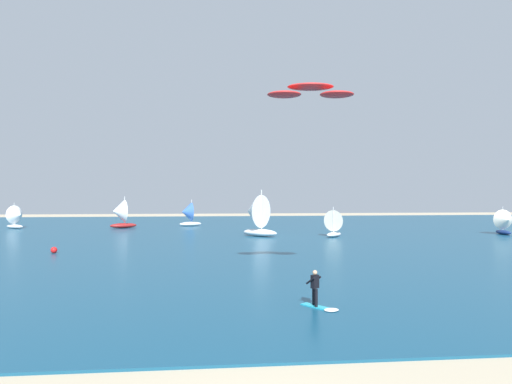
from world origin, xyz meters
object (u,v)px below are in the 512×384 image
kitesurfer (318,294)px  kite (310,91)px  sailboat_heeled_over (336,223)px  sailboat_center_horizon (17,217)px  sailboat_anchored_offshore (255,215)px  sailboat_mid_right (187,214)px  marker_buoy (54,250)px  sailboat_outermost (120,214)px  sailboat_far_right (505,222)px

kitesurfer → kite: (0.99, 6.02, 10.56)m
sailboat_heeled_over → sailboat_center_horizon: sailboat_center_horizon is taller
sailboat_heeled_over → sailboat_center_horizon: bearing=158.9°
kitesurfer → sailboat_center_horizon: bearing=123.6°
sailboat_anchored_offshore → sailboat_mid_right: sailboat_anchored_offshore is taller
kite → sailboat_center_horizon: kite is taller
sailboat_center_horizon → marker_buoy: bearing=-63.0°
sailboat_heeled_over → sailboat_outermost: (-28.33, 16.02, 0.52)m
sailboat_mid_right → sailboat_center_horizon: sailboat_mid_right is taller
sailboat_anchored_offshore → sailboat_center_horizon: (-33.67, 14.94, -0.83)m
sailboat_far_right → sailboat_heeled_over: bearing=-179.2°
kite → sailboat_outermost: (-19.28, 43.11, -9.01)m
sailboat_center_horizon → sailboat_outermost: bearing=-2.4°
kitesurfer → sailboat_heeled_over: (10.04, 33.11, 1.03)m
kite → sailboat_outermost: 48.07m
sailboat_heeled_over → kitesurfer: bearing=-106.9°
sailboat_heeled_over → sailboat_outermost: 32.55m
kitesurfer → sailboat_anchored_offshore: bearing=89.1°
kitesurfer → sailboat_mid_right: 53.15m
sailboat_mid_right → marker_buoy: 33.30m
kitesurfer → sailboat_center_horizon: sailboat_center_horizon is taller
sailboat_heeled_over → marker_buoy: size_ratio=6.45×
sailboat_heeled_over → sailboat_mid_right: bearing=133.8°
sailboat_heeled_over → sailboat_outermost: size_ratio=0.76×
sailboat_mid_right → sailboat_center_horizon: 24.77m
sailboat_heeled_over → sailboat_mid_right: sailboat_mid_right is taller
sailboat_far_right → marker_buoy: (-50.16, -12.74, -1.33)m
sailboat_heeled_over → marker_buoy: 30.99m
kitesurfer → marker_buoy: size_ratio=3.45×
kite → sailboat_far_right: bearing=41.6°
kitesurfer → sailboat_anchored_offshore: (0.56, 34.81, 1.97)m
kite → marker_buoy: (-19.31, 14.65, -10.89)m
sailboat_outermost → sailboat_center_horizon: 14.83m
marker_buoy → sailboat_anchored_offshore: bearing=36.8°
sailboat_far_right → marker_buoy: sailboat_far_right is taller
kitesurfer → sailboat_mid_right: bearing=99.2°
sailboat_far_right → sailboat_anchored_offshore: bearing=177.4°
sailboat_outermost → marker_buoy: sailboat_outermost is taller
sailboat_outermost → marker_buoy: (-0.02, -28.45, -1.88)m
kitesurfer → sailboat_center_horizon: 59.77m
kite → sailboat_far_right: (30.85, 27.39, -9.56)m
sailboat_far_right → marker_buoy: 51.77m
kite → sailboat_mid_right: size_ratio=1.25×
sailboat_far_right → sailboat_outermost: size_ratio=0.74×
sailboat_heeled_over → sailboat_mid_right: 26.78m
sailboat_mid_right → sailboat_outermost: 10.36m
sailboat_anchored_offshore → sailboat_far_right: 31.33m
sailboat_far_right → sailboat_center_horizon: 66.97m
sailboat_far_right → sailboat_mid_right: bearing=154.7°
kite → sailboat_mid_right: kite is taller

